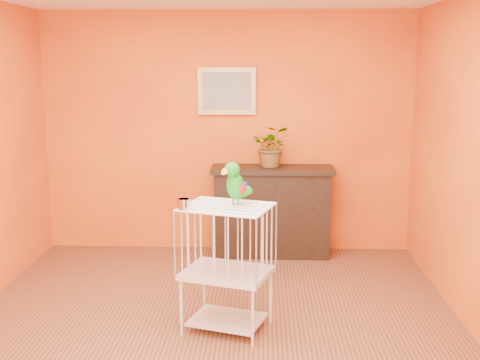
{
  "coord_description": "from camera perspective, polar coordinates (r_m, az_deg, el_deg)",
  "views": [
    {
      "loc": [
        0.38,
        -4.26,
        2.03
      ],
      "look_at": [
        0.22,
        0.19,
        1.17
      ],
      "focal_mm": 45.0,
      "sensor_mm": 36.0,
      "label": 1
    }
  ],
  "objects": [
    {
      "name": "parrot",
      "position": [
        4.51,
        -0.45,
        -0.3
      ],
      "size": [
        0.25,
        0.26,
        0.33
      ],
      "rotation": [
        0.0,
        0.0,
        -0.73
      ],
      "color": "#59544C",
      "rests_on": "birdcage"
    },
    {
      "name": "ground",
      "position": [
        4.73,
        -2.81,
        -14.53
      ],
      "size": [
        4.5,
        4.5,
        0.0
      ],
      "primitive_type": "plane",
      "color": "brown",
      "rests_on": "ground"
    },
    {
      "name": "feed_cup",
      "position": [
        4.44,
        -5.35,
        -2.24
      ],
      "size": [
        0.1,
        0.1,
        0.07
      ],
      "primitive_type": "cylinder",
      "color": "silver",
      "rests_on": "birdcage"
    },
    {
      "name": "birdcage",
      "position": [
        4.65,
        -1.26,
        -8.19
      ],
      "size": [
        0.76,
        0.66,
        0.98
      ],
      "rotation": [
        0.0,
        0.0,
        -0.31
      ],
      "color": "silver",
      "rests_on": "ground"
    },
    {
      "name": "console_cabinet",
      "position": [
        6.47,
        3.03,
        -2.96
      ],
      "size": [
        1.3,
        0.47,
        0.96
      ],
      "color": "black",
      "rests_on": "ground"
    },
    {
      "name": "framed_picture",
      "position": [
        6.49,
        -1.27,
        8.42
      ],
      "size": [
        0.62,
        0.04,
        0.5
      ],
      "color": "#A3813A",
      "rests_on": "room_shell"
    },
    {
      "name": "room_shell",
      "position": [
        4.3,
        -3.01,
        4.9
      ],
      "size": [
        4.5,
        4.5,
        4.5
      ],
      "color": "orange",
      "rests_on": "ground"
    },
    {
      "name": "potted_plant",
      "position": [
        6.32,
        3.05,
        2.72
      ],
      "size": [
        0.42,
        0.46,
        0.34
      ],
      "primitive_type": "imported",
      "rotation": [
        0.0,
        0.0,
        -0.06
      ],
      "color": "#26722D",
      "rests_on": "console_cabinet"
    }
  ]
}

